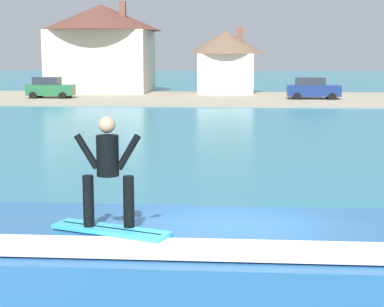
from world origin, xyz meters
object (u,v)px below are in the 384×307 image
object	(u,v)px
wave_crest	(169,266)
house_small_cottage	(226,58)
surfboard	(111,230)
car_near_shore	(50,88)
house_with_chimney	(101,43)
surfer	(108,166)
car_far_shore	(313,89)

from	to	relation	value
wave_crest	house_small_cottage	size ratio (longest dim) A/B	1.41
surfboard	car_near_shore	xyz separation A→B (m)	(-14.13, 44.19, -0.39)
house_with_chimney	house_small_cottage	xyz separation A→B (m)	(12.11, -1.50, -1.42)
surfboard	surfer	distance (m)	0.92
wave_crest	car_near_shore	size ratio (longest dim) A/B	2.62
surfer	car_far_shore	distance (m)	45.29
house_small_cottage	wave_crest	bearing A→B (deg)	-89.66
car_near_shore	house_with_chimney	world-z (taller)	house_with_chimney
surfer	house_small_cottage	xyz separation A→B (m)	(0.51, 51.80, 1.08)
surfboard	car_near_shore	world-z (taller)	car_near_shore
surfboard	house_small_cottage	xyz separation A→B (m)	(0.47, 51.86, 2.00)
wave_crest	house_small_cottage	distance (m)	51.38
car_far_shore	house_small_cottage	size ratio (longest dim) A/B	0.60
car_far_shore	house_with_chimney	xyz separation A→B (m)	(-19.39, 8.70, 3.81)
surfer	house_with_chimney	xyz separation A→B (m)	(-11.60, 53.30, 2.50)
house_with_chimney	surfer	bearing A→B (deg)	-77.72
car_far_shore	house_small_cottage	world-z (taller)	house_small_cottage
car_far_shore	car_near_shore	bearing A→B (deg)	-178.75
house_small_cottage	house_with_chimney	bearing A→B (deg)	172.94
surfboard	car_far_shore	distance (m)	45.33
wave_crest	car_near_shore	distance (m)	46.10
surfboard	house_small_cottage	distance (m)	51.90
surfboard	car_far_shore	xyz separation A→B (m)	(7.75, 44.66, -0.39)
surfboard	car_far_shore	world-z (taller)	car_far_shore
wave_crest	house_with_chimney	size ratio (longest dim) A/B	0.87
house_small_cottage	car_far_shore	bearing A→B (deg)	-44.68
surfer	wave_crest	bearing A→B (deg)	31.32
wave_crest	car_near_shore	world-z (taller)	car_near_shore
car_near_shore	house_small_cottage	bearing A→B (deg)	27.74
wave_crest	car_far_shore	xyz separation A→B (m)	(6.98, 44.10, 0.33)
car_near_shore	house_small_cottage	size ratio (longest dim) A/B	0.54
wave_crest	car_far_shore	world-z (taller)	car_far_shore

